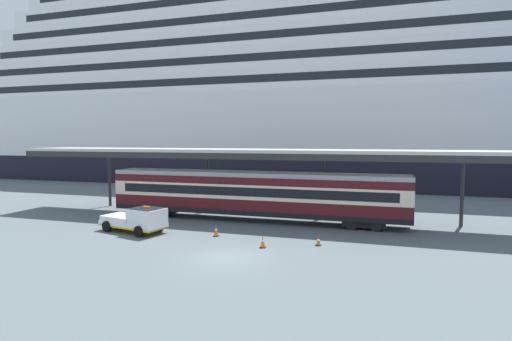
# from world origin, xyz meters

# --- Properties ---
(ground_plane) EXTENTS (400.00, 400.00, 0.00)m
(ground_plane) POSITION_xyz_m (0.00, 0.00, 0.00)
(ground_plane) COLOR #545E63
(cruise_ship) EXTENTS (149.74, 22.56, 44.92)m
(cruise_ship) POSITION_xyz_m (5.48, 42.86, 15.25)
(cruise_ship) COLOR black
(cruise_ship) RESTS_ON ground
(platform_canopy) EXTENTS (43.48, 5.34, 6.00)m
(platform_canopy) POSITION_xyz_m (-1.72, 10.85, 5.76)
(platform_canopy) COLOR #B6B6B6
(platform_canopy) RESTS_ON ground
(train_carriage) EXTENTS (25.03, 2.81, 4.11)m
(train_carriage) POSITION_xyz_m (-1.72, 10.45, 2.31)
(train_carriage) COLOR black
(train_carriage) RESTS_ON ground
(service_truck) EXTENTS (5.53, 3.17, 2.02)m
(service_truck) POSITION_xyz_m (-8.52, 3.87, 0.99)
(service_truck) COLOR white
(service_truck) RESTS_ON ground
(traffic_cone_near) EXTENTS (0.36, 0.36, 0.78)m
(traffic_cone_near) POSITION_xyz_m (1.39, 2.61, 0.39)
(traffic_cone_near) COLOR black
(traffic_cone_near) RESTS_ON ground
(traffic_cone_mid) EXTENTS (0.36, 0.36, 0.79)m
(traffic_cone_mid) POSITION_xyz_m (-2.60, 4.52, 0.39)
(traffic_cone_mid) COLOR black
(traffic_cone_mid) RESTS_ON ground
(traffic_cone_far) EXTENTS (0.36, 0.36, 0.62)m
(traffic_cone_far) POSITION_xyz_m (4.67, 4.15, 0.30)
(traffic_cone_far) COLOR black
(traffic_cone_far) RESTS_ON ground
(quay_bollard) EXTENTS (0.48, 0.48, 0.96)m
(quay_bollard) POSITION_xyz_m (-9.24, 5.73, 0.52)
(quay_bollard) COLOR black
(quay_bollard) RESTS_ON ground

